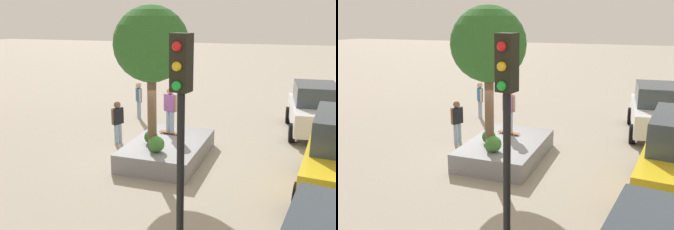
# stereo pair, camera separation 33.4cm
# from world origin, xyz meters

# --- Properties ---
(ground_plane) EXTENTS (120.00, 120.00, 0.00)m
(ground_plane) POSITION_xyz_m (0.00, 0.00, 0.00)
(ground_plane) COLOR #9E9384
(planter_ledge) EXTENTS (3.68, 2.37, 0.62)m
(planter_ledge) POSITION_xyz_m (-0.15, 0.13, 0.31)
(planter_ledge) COLOR gray
(planter_ledge) RESTS_ON ground
(plaza_tree) EXTENTS (2.26, 2.26, 4.38)m
(plaza_tree) POSITION_xyz_m (0.71, -0.09, 3.83)
(plaza_tree) COLOR brown
(plaza_tree) RESTS_ON planter_ledge
(boxwood_shrub) EXTENTS (0.50, 0.50, 0.50)m
(boxwood_shrub) POSITION_xyz_m (0.95, 0.14, 0.87)
(boxwood_shrub) COLOR #3D7A33
(boxwood_shrub) RESTS_ON planter_ledge
(hedge_clump) EXTENTS (0.45, 0.45, 0.45)m
(hedge_clump) POSITION_xyz_m (0.27, -0.31, 0.84)
(hedge_clump) COLOR #2D6628
(hedge_clump) RESTS_ON planter_ledge
(skateboard) EXTENTS (0.35, 0.82, 0.07)m
(skateboard) POSITION_xyz_m (-0.90, -0.05, 0.67)
(skateboard) COLOR brown
(skateboard) RESTS_ON planter_ledge
(skateboarder) EXTENTS (0.32, 0.52, 1.62)m
(skateboarder) POSITION_xyz_m (-0.90, -0.05, 1.62)
(skateboarder) COLOR #8C9EB7
(skateboarder) RESTS_ON skateboard
(police_car) EXTENTS (4.47, 2.30, 2.02)m
(police_car) POSITION_xyz_m (-4.84, 4.84, 1.03)
(police_car) COLOR white
(police_car) RESTS_ON ground
(traffic_light_corner) EXTENTS (0.36, 0.32, 4.39)m
(traffic_light_corner) POSITION_xyz_m (5.80, 2.41, 3.00)
(traffic_light_corner) COLOR black
(traffic_light_corner) RESTS_ON ground
(passerby_with_bag) EXTENTS (0.49, 0.43, 1.72)m
(passerby_with_bag) POSITION_xyz_m (-4.60, -2.88, 0.99)
(passerby_with_bag) COLOR #8C9EB7
(passerby_with_bag) RESTS_ON ground
(pedestrian_crossing) EXTENTS (0.51, 0.35, 1.63)m
(pedestrian_crossing) POSITION_xyz_m (-0.98, -2.15, 0.94)
(pedestrian_crossing) COLOR #8C9EB7
(pedestrian_crossing) RESTS_ON ground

